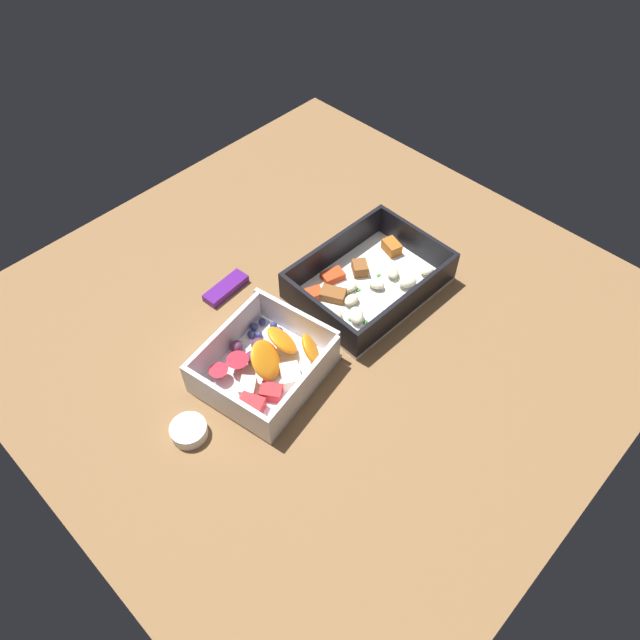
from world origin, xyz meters
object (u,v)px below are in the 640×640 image
object	(u,v)px
pasta_container	(368,282)
paper_cup_liner	(189,431)
candy_bar	(226,288)
fruit_bowl	(266,364)

from	to	relation	value
pasta_container	paper_cup_liner	bearing A→B (deg)	-177.89
candy_bar	fruit_bowl	bearing A→B (deg)	-110.67
fruit_bowl	paper_cup_liner	xyz separation A→B (cm)	(-12.45, 0.10, -1.12)
candy_bar	pasta_container	bearing A→B (deg)	-44.80
pasta_container	candy_bar	size ratio (longest dim) A/B	3.03
candy_bar	paper_cup_liner	world-z (taller)	paper_cup_liner
fruit_bowl	candy_bar	size ratio (longest dim) A/B	2.48
candy_bar	paper_cup_liner	xyz separation A→B (cm)	(-17.97, -14.54, 0.23)
pasta_container	fruit_bowl	bearing A→B (deg)	-177.31
fruit_bowl	paper_cup_liner	bearing A→B (deg)	179.54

